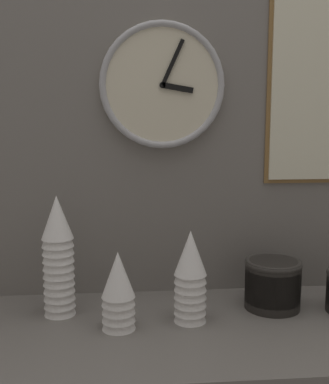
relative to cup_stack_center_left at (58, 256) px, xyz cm
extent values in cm
cube|color=slate|center=(28.28, -9.69, -18.45)|extent=(160.00, 56.00, 4.00)
cube|color=slate|center=(28.28, 16.81, 36.05)|extent=(160.00, 3.00, 105.00)
cone|color=white|center=(0.00, 0.00, -10.59)|extent=(8.56, 8.56, 11.73)
cone|color=white|center=(0.00, 0.00, -8.47)|extent=(8.56, 8.56, 11.73)
cone|color=white|center=(0.00, 0.00, -6.35)|extent=(8.56, 8.56, 11.73)
cone|color=white|center=(0.00, 0.00, -4.24)|extent=(8.56, 8.56, 11.73)
cone|color=white|center=(0.00, 0.00, -2.12)|extent=(8.56, 8.56, 11.73)
cone|color=white|center=(0.00, 0.00, 0.00)|extent=(8.56, 8.56, 11.73)
cone|color=white|center=(0.00, 0.00, 2.12)|extent=(8.56, 8.56, 11.73)
cone|color=white|center=(0.00, 0.00, 4.24)|extent=(8.56, 8.56, 11.73)
cone|color=white|center=(0.00, 0.00, 6.35)|extent=(8.56, 8.56, 11.73)
cone|color=white|center=(0.00, 0.00, 8.47)|extent=(8.56, 8.56, 11.73)
cone|color=white|center=(0.00, 0.00, 10.59)|extent=(8.56, 8.56, 11.73)
cone|color=white|center=(16.03, -10.69, -10.59)|extent=(8.56, 8.56, 11.73)
cone|color=white|center=(16.03, -10.69, -8.47)|extent=(8.56, 8.56, 11.73)
cone|color=white|center=(16.03, -10.69, -6.35)|extent=(8.56, 8.56, 11.73)
cone|color=white|center=(16.03, -10.69, -4.24)|extent=(8.56, 8.56, 11.73)
cone|color=white|center=(16.03, -10.69, -2.12)|extent=(8.56, 8.56, 11.73)
cone|color=white|center=(34.73, -7.67, -10.59)|extent=(8.56, 8.56, 11.73)
cone|color=white|center=(34.73, -7.67, -8.47)|extent=(8.56, 8.56, 11.73)
cone|color=white|center=(34.73, -7.67, -6.35)|extent=(8.56, 8.56, 11.73)
cone|color=white|center=(34.73, -7.67, -4.24)|extent=(8.56, 8.56, 11.73)
cone|color=white|center=(34.73, -7.67, -2.12)|extent=(8.56, 8.56, 11.73)
cone|color=white|center=(34.73, -7.67, 0.00)|extent=(8.56, 8.56, 11.73)
cone|color=white|center=(34.73, -7.67, 2.12)|extent=(8.56, 8.56, 11.73)
cylinder|color=black|center=(59.12, -0.75, -14.12)|extent=(15.52, 15.52, 4.66)
cylinder|color=black|center=(59.12, -0.75, -11.87)|extent=(15.52, 15.52, 4.66)
cylinder|color=black|center=(59.12, -0.75, -9.61)|extent=(15.52, 15.52, 4.66)
cylinder|color=black|center=(59.12, -0.75, -7.35)|extent=(15.52, 15.52, 4.66)
cylinder|color=black|center=(59.12, -0.75, -5.10)|extent=(15.52, 15.52, 4.66)
torus|color=#302D2A|center=(59.12, -0.75, -3.47)|extent=(15.96, 15.96, 1.68)
cylinder|color=beige|center=(29.28, 14.21, 45.90)|extent=(35.68, 1.80, 35.68)
torus|color=#B2B2B7|center=(29.28, 13.40, 45.90)|extent=(36.23, 1.98, 36.23)
cube|color=black|center=(33.67, 12.91, 45.16)|extent=(9.06, 0.60, 3.07)
cube|color=black|center=(32.16, 12.91, 52.23)|extent=(6.79, 0.60, 13.13)
cylinder|color=black|center=(29.28, 12.91, 45.90)|extent=(1.78, 0.60, 1.78)
camera|label=1|loc=(17.28, -126.88, 36.64)|focal=45.00mm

